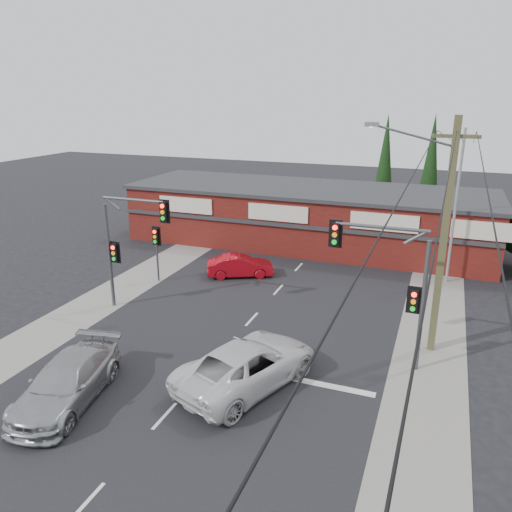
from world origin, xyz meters
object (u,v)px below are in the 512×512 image
(red_sedan, at_px, (240,266))
(silver_suv, at_px, (67,382))
(white_suv, at_px, (248,364))
(shop_building, at_px, (308,215))
(utility_pole, at_px, (441,231))

(red_sedan, bearing_deg, silver_suv, 149.88)
(white_suv, height_order, silver_suv, white_suv)
(white_suv, distance_m, shop_building, 19.71)
(white_suv, bearing_deg, red_sedan, -45.12)
(silver_suv, bearing_deg, white_suv, 20.26)
(silver_suv, relative_size, red_sedan, 1.35)
(silver_suv, distance_m, utility_pole, 15.70)
(silver_suv, xyz_separation_m, red_sedan, (0.83, 14.40, -0.13))
(red_sedan, relative_size, utility_pole, 0.41)
(red_sedan, height_order, shop_building, shop_building)
(silver_suv, xyz_separation_m, utility_pole, (12.12, 8.85, 4.60))
(silver_suv, distance_m, red_sedan, 14.42)
(red_sedan, distance_m, shop_building, 8.80)
(shop_building, bearing_deg, silver_suv, -96.90)
(red_sedan, xyz_separation_m, utility_pole, (11.29, -5.54, 4.73))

